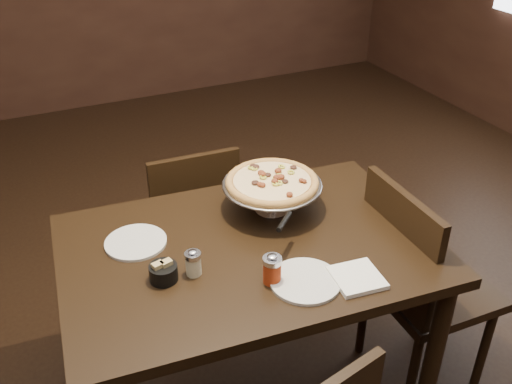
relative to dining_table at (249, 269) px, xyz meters
name	(u,v)px	position (x,y,z in m)	size (l,w,h in m)	color
room	(253,76)	(0.00, -0.03, 0.72)	(6.04, 7.04, 2.84)	black
dining_table	(249,269)	(0.00, 0.00, 0.00)	(1.33, 0.95, 0.79)	black
pizza_stand	(272,182)	(0.17, 0.16, 0.23)	(0.37, 0.37, 0.15)	silver
parmesan_shaker	(193,263)	(-0.22, -0.07, 0.15)	(0.05, 0.05, 0.09)	beige
pepper_flake_shaker	(272,269)	(-0.01, -0.21, 0.15)	(0.06, 0.06, 0.11)	maroon
packet_caddy	(163,272)	(-0.32, -0.05, 0.13)	(0.09, 0.09, 0.07)	black
napkin_stack	(357,278)	(0.23, -0.31, 0.11)	(0.15, 0.15, 0.02)	white
plate_left	(136,242)	(-0.35, 0.17, 0.11)	(0.21, 0.21, 0.01)	silver
plate_near	(305,281)	(0.08, -0.25, 0.11)	(0.22, 0.22, 0.01)	silver
serving_spatula	(284,222)	(0.09, -0.08, 0.22)	(0.15, 0.15, 0.02)	silver
chair_far	(191,219)	(0.02, 0.69, -0.22)	(0.42, 0.42, 0.85)	black
chair_side	(418,280)	(0.65, -0.14, -0.18)	(0.45, 0.45, 0.93)	black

